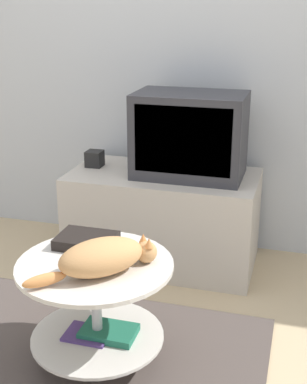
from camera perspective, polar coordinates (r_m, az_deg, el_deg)
The scene contains 9 objects.
ground_plane at distance 2.47m, azimuth -7.68°, elevation -17.97°, with size 12.00×12.00×0.00m, color tan.
wall_back at distance 3.33m, azimuth 1.52°, elevation 16.19°, with size 8.00×0.05×2.60m.
rug at distance 2.47m, azimuth -7.70°, elevation -17.79°, with size 1.57×1.15×0.02m.
tv_stand at distance 3.19m, azimuth 1.03°, elevation -2.84°, with size 1.09×0.56×0.56m.
tv at distance 3.01m, azimuth 3.88°, elevation 6.07°, with size 0.61×0.38×0.47m.
speaker at distance 3.25m, azimuth -6.30°, elevation 3.56°, with size 0.10×0.10×0.10m.
coffee_table at distance 2.30m, azimuth -6.05°, elevation -11.56°, with size 0.65×0.65×0.48m.
dvd_box at distance 2.36m, azimuth -7.15°, elevation -5.18°, with size 0.25×0.18×0.05m.
cat at distance 2.11m, azimuth -5.38°, elevation -6.93°, with size 0.43×0.43×0.14m.
Camera 1 is at (0.84, -1.77, 1.51)m, focal length 50.00 mm.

